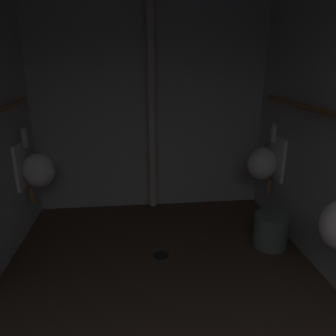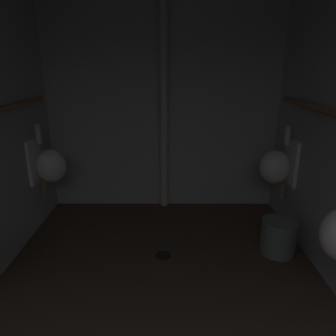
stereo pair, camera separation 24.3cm
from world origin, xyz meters
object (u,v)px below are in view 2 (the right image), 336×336
object	(u,v)px
floor_drain	(162,255)
urinal_right_far	(276,166)
urinal_left_far	(48,165)
waste_bin	(277,236)
standpipe_back_wall	(162,106)

from	to	relation	value
floor_drain	urinal_right_far	bearing A→B (deg)	26.55
urinal_left_far	waste_bin	size ratio (longest dim) A/B	2.45
waste_bin	floor_drain	bearing A→B (deg)	-176.74
urinal_right_far	waste_bin	distance (m)	0.71
urinal_right_far	waste_bin	world-z (taller)	urinal_right_far
standpipe_back_wall	waste_bin	bearing A→B (deg)	-43.19
urinal_left_far	floor_drain	world-z (taller)	urinal_left_far
urinal_right_far	standpipe_back_wall	world-z (taller)	standpipe_back_wall
urinal_right_far	floor_drain	size ratio (longest dim) A/B	5.39
urinal_left_far	floor_drain	distance (m)	1.44
urinal_right_far	floor_drain	distance (m)	1.40
urinal_right_far	floor_drain	xyz separation A→B (m)	(-1.12, -0.56, -0.65)
standpipe_back_wall	urinal_right_far	bearing A→B (deg)	-22.35
urinal_right_far	standpipe_back_wall	bearing A→B (deg)	157.65
floor_drain	waste_bin	bearing A→B (deg)	3.26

